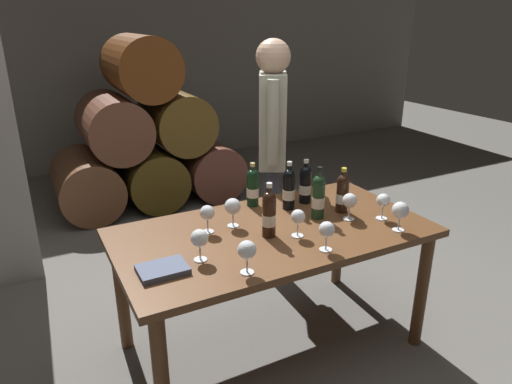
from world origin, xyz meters
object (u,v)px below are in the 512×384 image
object	(u,v)px
dining_table	(273,244)
wine_glass_5	(298,218)
wine_bottle_3	(269,213)
wine_bottle_1	(253,187)
wine_glass_3	(247,251)
wine_glass_8	(233,207)
wine_glass_6	(350,201)
wine_bottle_2	(305,184)
wine_glass_4	(383,201)
wine_glass_0	(327,230)
tasting_notebook	(163,269)
wine_glass_1	(207,213)
wine_glass_7	(400,211)
wine_bottle_5	(343,193)
wine_bottle_0	(318,196)
wine_glass_2	(199,239)
wine_bottle_4	(289,189)
sommelier_presenting	(272,139)

from	to	relation	value
dining_table	wine_glass_5	distance (m)	0.25
wine_bottle_3	wine_bottle_1	bearing A→B (deg)	74.05
wine_glass_3	wine_glass_8	distance (m)	0.51
dining_table	wine_glass_6	bearing A→B (deg)	-10.59
wine_bottle_2	wine_glass_4	size ratio (longest dim) A/B	1.83
wine_glass_0	tasting_notebook	world-z (taller)	wine_glass_0
wine_bottle_3	wine_glass_6	xyz separation A→B (m)	(0.51, -0.02, -0.02)
dining_table	tasting_notebook	xyz separation A→B (m)	(-0.67, -0.16, 0.11)
wine_glass_1	wine_glass_7	xyz separation A→B (m)	(0.92, -0.46, 0.01)
wine_bottle_1	wine_bottle_2	xyz separation A→B (m)	(0.31, -0.11, 0.00)
wine_bottle_1	wine_bottle_5	xyz separation A→B (m)	(0.42, -0.33, -0.00)
wine_bottle_0	wine_glass_5	world-z (taller)	wine_bottle_0
wine_glass_7	wine_glass_2	bearing A→B (deg)	169.86
wine_bottle_1	wine_glass_7	size ratio (longest dim) A/B	1.65
wine_glass_7	wine_glass_5	bearing A→B (deg)	159.64
wine_bottle_4	wine_glass_3	size ratio (longest dim) A/B	1.85
wine_bottle_4	wine_glass_7	xyz separation A→B (m)	(0.37, -0.54, -0.01)
wine_bottle_5	wine_glass_0	size ratio (longest dim) A/B	1.77
wine_glass_0	wine_glass_7	distance (m)	0.48
wine_bottle_0	wine_glass_0	size ratio (longest dim) A/B	2.00
tasting_notebook	sommelier_presenting	xyz separation A→B (m)	(1.08, 0.91, 0.27)
wine_glass_2	wine_glass_4	world-z (taller)	wine_glass_2
wine_bottle_0	wine_glass_8	distance (m)	0.49
wine_bottle_2	wine_glass_3	xyz separation A→B (m)	(-0.70, -0.59, -0.01)
wine_glass_7	tasting_notebook	world-z (taller)	wine_glass_7
wine_bottle_2	wine_bottle_5	bearing A→B (deg)	-63.23
wine_glass_5	wine_glass_2	bearing A→B (deg)	-179.74
wine_bottle_2	tasting_notebook	xyz separation A→B (m)	(-1.03, -0.41, -0.11)
tasting_notebook	sommelier_presenting	world-z (taller)	sommelier_presenting
wine_bottle_4	wine_glass_8	world-z (taller)	wine_bottle_4
wine_bottle_5	wine_glass_5	distance (m)	0.44
dining_table	wine_glass_3	bearing A→B (deg)	-133.96
wine_glass_1	wine_glass_8	bearing A→B (deg)	2.50
wine_glass_4	wine_glass_5	xyz separation A→B (m)	(-0.55, 0.03, -0.00)
wine_bottle_4	wine_bottle_5	bearing A→B (deg)	-36.08
wine_bottle_3	wine_glass_1	size ratio (longest dim) A/B	1.93
wine_glass_3	tasting_notebook	xyz separation A→B (m)	(-0.34, 0.18, -0.10)
wine_bottle_0	wine_glass_4	bearing A→B (deg)	-30.30
wine_glass_4	wine_glass_6	distance (m)	0.19
dining_table	wine_glass_5	xyz separation A→B (m)	(0.07, -0.13, 0.20)
wine_bottle_2	wine_glass_0	size ratio (longest dim) A/B	1.82
wine_bottle_4	wine_glass_8	xyz separation A→B (m)	(-0.40, -0.07, -0.01)
wine_glass_0	wine_glass_3	bearing A→B (deg)	-178.32
dining_table	wine_glass_7	bearing A→B (deg)	-28.76
wine_bottle_4	wine_glass_7	bearing A→B (deg)	-55.73
wine_glass_8	wine_glass_7	bearing A→B (deg)	-31.16
wine_glass_5	wine_glass_0	bearing A→B (deg)	-78.55
wine_bottle_3	wine_glass_6	bearing A→B (deg)	-2.81
wine_bottle_3	wine_glass_5	size ratio (longest dim) A/B	1.97
wine_bottle_3	wine_glass_3	bearing A→B (deg)	-133.66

